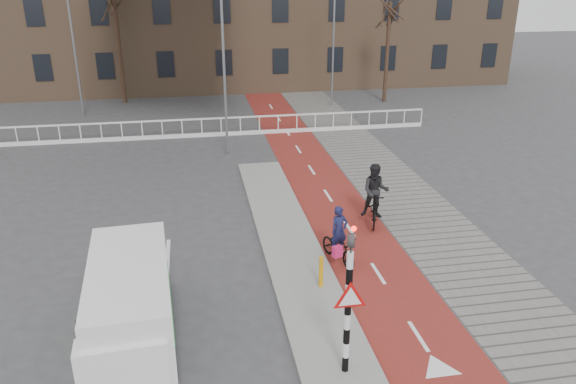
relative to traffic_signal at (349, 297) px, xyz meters
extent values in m
plane|color=#38383A|center=(0.60, 2.02, -1.99)|extent=(120.00, 120.00, 0.00)
cube|color=maroon|center=(2.10, 12.02, -1.98)|extent=(2.50, 60.00, 0.01)
cube|color=slate|center=(4.90, 12.02, -1.98)|extent=(3.00, 60.00, 0.01)
cube|color=gray|center=(-0.10, 6.02, -1.93)|extent=(1.80, 16.00, 0.12)
cylinder|color=black|center=(0.00, 0.02, -0.43)|extent=(0.14, 0.14, 2.88)
imported|color=black|center=(0.00, 0.02, 1.41)|extent=(0.13, 0.16, 0.80)
cylinder|color=#FF0C05|center=(0.00, -0.12, 1.59)|extent=(0.11, 0.02, 0.11)
cylinder|color=orange|center=(0.27, 3.47, -1.42)|extent=(0.12, 0.12, 0.90)
imported|color=black|center=(1.15, 4.94, -1.54)|extent=(1.08, 1.76, 0.87)
imported|color=#17193F|center=(1.15, 4.94, -0.98)|extent=(0.64, 0.52, 1.52)
cube|color=#D01D5B|center=(0.97, 4.42, -1.37)|extent=(0.32, 0.25, 0.33)
imported|color=black|center=(3.05, 7.35, -1.38)|extent=(1.15, 2.08, 1.20)
imported|color=black|center=(3.05, 7.35, -0.80)|extent=(1.09, 0.96, 1.89)
cube|color=white|center=(-4.58, 2.19, -0.96)|extent=(2.08, 4.59, 1.79)
cube|color=green|center=(-5.49, 2.19, -1.06)|extent=(0.21, 2.86, 0.55)
cube|color=green|center=(-3.68, 2.19, -1.06)|extent=(0.21, 2.86, 0.55)
cube|color=black|center=(-4.58, 0.30, -0.56)|extent=(1.61, 0.16, 0.90)
cylinder|color=black|center=(-5.24, 0.62, -1.68)|extent=(0.26, 0.64, 0.63)
cylinder|color=black|center=(-3.72, 0.72, -1.68)|extent=(0.26, 0.64, 0.63)
cylinder|color=black|center=(-5.44, 3.66, -1.68)|extent=(0.26, 0.64, 0.63)
cylinder|color=black|center=(-3.92, 3.76, -1.68)|extent=(0.26, 0.64, 0.63)
cube|color=silver|center=(-4.40, 19.02, -1.04)|extent=(28.00, 0.08, 0.08)
cube|color=silver|center=(-4.40, 19.02, -1.89)|extent=(28.00, 0.10, 0.20)
cylinder|color=black|center=(-7.07, 27.88, 1.66)|extent=(0.28, 0.28, 7.29)
cylinder|color=black|center=(9.61, 25.16, 1.12)|extent=(0.24, 0.24, 6.21)
cylinder|color=slate|center=(-1.33, 15.88, 2.36)|extent=(0.12, 0.12, 8.71)
cylinder|color=slate|center=(-9.18, 24.73, 2.45)|extent=(0.12, 0.12, 8.89)
cylinder|color=slate|center=(5.95, 24.68, 2.15)|extent=(0.12, 0.12, 8.29)
camera|label=1|loc=(-2.93, -9.42, 6.25)|focal=35.00mm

